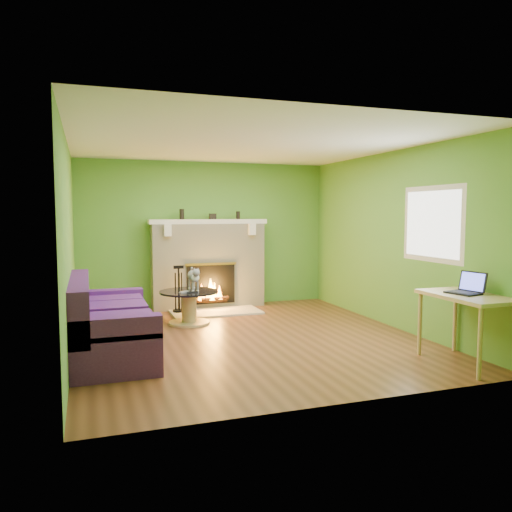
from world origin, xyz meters
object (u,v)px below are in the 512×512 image
at_px(coffee_table, 189,305).
at_px(desk, 467,303).
at_px(cat, 193,278).
at_px(sofa, 106,325).

xyz_separation_m(coffee_table, desk, (2.54, -3.02, 0.40)).
relative_size(desk, cat, 1.82).
bearing_deg(cat, desk, -50.53).
relative_size(sofa, cat, 3.54).
xyz_separation_m(desk, cat, (-2.46, 3.07, -0.00)).
height_order(sofa, cat, sofa).
bearing_deg(coffee_table, cat, 32.01).
distance_m(desk, cat, 3.94).
height_order(coffee_table, desk, desk).
bearing_deg(coffee_table, desk, -49.95).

